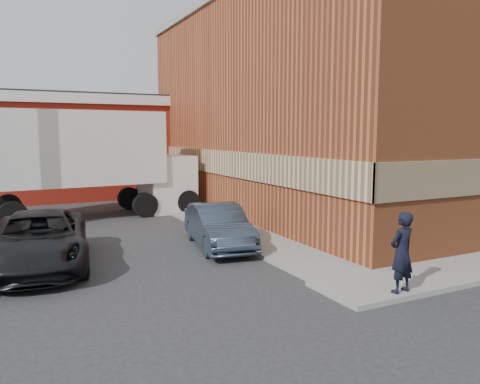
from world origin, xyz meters
name	(u,v)px	position (x,y,z in m)	size (l,w,h in m)	color
ground	(323,283)	(0.00, 0.00, 0.00)	(90.00, 90.00, 0.00)	#28282B
brick_building	(357,109)	(8.50, 9.00, 4.68)	(14.25, 18.25, 9.36)	#A7512B
sidewalk_west	(203,218)	(0.60, 9.00, 0.06)	(1.80, 18.00, 0.12)	gray
warehouse	(17,146)	(-6.00, 20.00, 2.81)	(16.30, 8.30, 5.60)	maroon
man	(402,252)	(0.88, -1.55, 0.99)	(0.64, 0.42, 1.75)	black
sedan	(218,226)	(-0.80, 4.29, 0.66)	(1.40, 4.03, 1.33)	#2F3D4F
suv_a	(39,240)	(-5.90, 4.41, 0.73)	(2.41, 5.22, 1.45)	black
box_truck	(97,157)	(-3.14, 11.58, 2.54)	(9.06, 3.19, 4.40)	white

